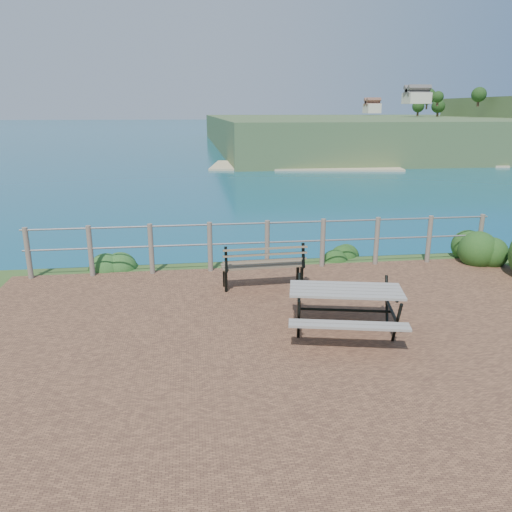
{
  "coord_description": "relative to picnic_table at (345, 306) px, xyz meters",
  "views": [
    {
      "loc": [
        -1.51,
        -6.24,
        3.14
      ],
      "look_at": [
        -0.43,
        1.81,
        0.75
      ],
      "focal_mm": 35.0,
      "sensor_mm": 36.0,
      "label": 1
    }
  ],
  "objects": [
    {
      "name": "ocean",
      "position": [
        -0.64,
        199.8,
        -0.43
      ],
      "size": [
        1200.0,
        1200.0,
        0.0
      ],
      "primitive_type": "plane",
      "color": "#14747B",
      "rests_on": "ground"
    },
    {
      "name": "picnic_table",
      "position": [
        0.0,
        0.0,
        0.0
      ],
      "size": [
        1.69,
        1.35,
        0.67
      ],
      "rotation": [
        0.0,
        0.0,
        -0.22
      ],
      "color": "gray",
      "rests_on": "ground"
    },
    {
      "name": "park_bench",
      "position": [
        -0.89,
        2.08,
        0.13
      ],
      "size": [
        1.51,
        0.44,
        0.85
      ],
      "rotation": [
        0.0,
        0.0,
        0.04
      ],
      "color": "brown",
      "rests_on": "ground"
    },
    {
      "name": "safety_railing",
      "position": [
        -0.64,
        3.15,
        0.14
      ],
      "size": [
        9.4,
        0.1,
        1.0
      ],
      "color": "#6B5B4C",
      "rests_on": "ground"
    },
    {
      "name": "ground",
      "position": [
        -0.64,
        -0.2,
        -0.43
      ],
      "size": [
        10.0,
        7.0,
        0.12
      ],
      "primitive_type": "cube",
      "color": "brown",
      "rests_on": "ground"
    },
    {
      "name": "shrub_lip_west",
      "position": [
        -3.69,
        3.84,
        -0.43
      ],
      "size": [
        0.72,
        0.72,
        0.44
      ],
      "primitive_type": "ellipsoid",
      "color": "#244F1D",
      "rests_on": "ground"
    },
    {
      "name": "shrub_lip_east",
      "position": [
        1.13,
        3.87,
        -0.43
      ],
      "size": [
        0.68,
        0.68,
        0.39
      ],
      "primitive_type": "ellipsoid",
      "color": "#144417",
      "rests_on": "ground"
    },
    {
      "name": "shrub_right_edge",
      "position": [
        3.89,
        3.12,
        -0.43
      ],
      "size": [
        1.0,
        1.0,
        1.44
      ],
      "primitive_type": "ellipsoid",
      "color": "#144417",
      "rests_on": "ground"
    }
  ]
}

